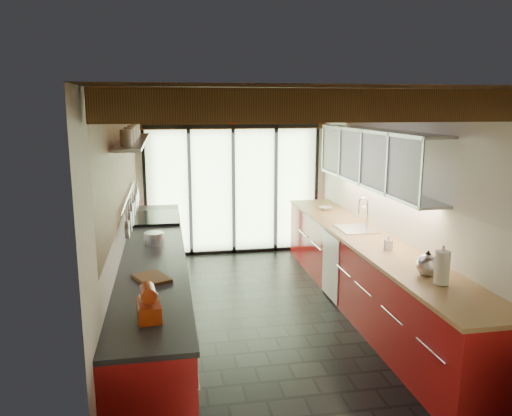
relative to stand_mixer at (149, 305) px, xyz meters
name	(u,v)px	position (x,y,z in m)	size (l,w,h in m)	color
ground	(265,316)	(1.27, 1.90, -1.03)	(5.50, 5.50, 0.00)	black
room_shell	(265,180)	(1.27, 1.90, 0.63)	(5.50, 5.50, 5.50)	silver
ceiling_beams	(259,107)	(1.27, 2.28, 1.44)	(3.14, 5.06, 4.90)	#593316
glass_door	(233,156)	(1.27, 4.59, 0.63)	(2.95, 0.10, 2.90)	#C6EAAD
left_counter	(155,287)	(-0.01, 1.90, -0.56)	(0.68, 5.00, 0.92)	#A21414
range_stove	(157,250)	(-0.01, 3.35, -0.56)	(0.66, 0.90, 0.97)	silver
right_counter	(367,274)	(2.54, 1.90, -0.56)	(0.68, 5.00, 0.92)	#A21414
sink_assembly	(357,226)	(2.56, 2.30, -0.07)	(0.45, 0.52, 0.43)	silver
upper_cabinets_right	(374,158)	(2.70, 2.20, 0.82)	(0.34, 3.00, 3.00)	silver
left_wall_fixtures	(133,168)	(-0.20, 2.19, 0.76)	(0.28, 2.60, 0.96)	silver
stand_mixer	(149,305)	(0.00, 0.00, 0.00)	(0.20, 0.31, 0.27)	#B5310E
pot_large	(154,238)	(0.00, 2.06, -0.04)	(0.22, 0.22, 0.14)	silver
pot_small	(154,237)	(0.00, 2.20, -0.06)	(0.24, 0.24, 0.09)	silver
cutting_board	(152,278)	(0.00, 0.84, -0.09)	(0.25, 0.35, 0.03)	brown
kettle	(428,264)	(2.54, 0.51, 0.01)	(0.28, 0.30, 0.25)	silver
paper_towel	(442,268)	(2.54, 0.27, 0.04)	(0.16, 0.16, 0.36)	white
soap_bottle	(388,243)	(2.54, 1.35, -0.02)	(0.08, 0.08, 0.17)	silver
bowl	(325,208)	(2.54, 3.54, -0.08)	(0.19, 0.19, 0.05)	silver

